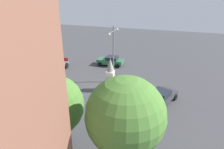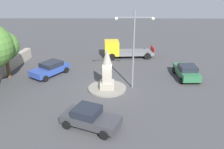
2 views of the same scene
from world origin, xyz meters
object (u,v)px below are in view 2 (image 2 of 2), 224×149
object	(u,v)px
streetlamp	(134,43)
tree_far_corner	(4,46)
car_blue_approaching	(50,68)
truck_yellow_near_island	(121,50)
car_green_parked_left	(187,71)
monument	(107,70)
car_dark_grey_parked_right	(90,117)

from	to	relation	value
streetlamp	tree_far_corner	xyz separation A→B (m)	(12.56, -2.24, -0.97)
streetlamp	tree_far_corner	distance (m)	12.80
car_blue_approaching	truck_yellow_near_island	xyz separation A→B (m)	(-7.65, -6.00, 0.26)
streetlamp	car_green_parked_left	bearing A→B (deg)	-158.53
monument	truck_yellow_near_island	xyz separation A→B (m)	(-1.56, -9.33, -0.86)
tree_far_corner	monument	bearing A→B (deg)	165.67
monument	car_blue_approaching	bearing A→B (deg)	-28.59
tree_far_corner	truck_yellow_near_island	bearing A→B (deg)	-150.29
car_green_parked_left	truck_yellow_near_island	xyz separation A→B (m)	(6.48, -6.72, 0.25)
monument	car_dark_grey_parked_right	size ratio (longest dim) A/B	0.87
car_green_parked_left	car_blue_approaching	xyz separation A→B (m)	(14.14, -0.71, -0.01)
car_dark_grey_parked_right	car_green_parked_left	bearing A→B (deg)	-136.60
car_green_parked_left	car_dark_grey_parked_right	bearing A→B (deg)	43.40
truck_yellow_near_island	car_green_parked_left	bearing A→B (deg)	133.99
car_green_parked_left	car_dark_grey_parked_right	xyz separation A→B (m)	(9.06, 8.56, -0.02)
tree_far_corner	car_green_parked_left	bearing A→B (deg)	-179.99
monument	tree_far_corner	size ratio (longest dim) A/B	0.80
car_green_parked_left	tree_far_corner	world-z (taller)	tree_far_corner
car_green_parked_left	truck_yellow_near_island	distance (m)	9.34
monument	tree_far_corner	distance (m)	10.64
car_blue_approaching	truck_yellow_near_island	world-z (taller)	truck_yellow_near_island
car_green_parked_left	tree_far_corner	bearing A→B (deg)	0.01
streetlamp	truck_yellow_near_island	world-z (taller)	streetlamp
car_green_parked_left	car_blue_approaching	bearing A→B (deg)	-2.88
car_green_parked_left	car_blue_approaching	distance (m)	14.16
monument	car_green_parked_left	size ratio (longest dim) A/B	0.96
monument	car_dark_grey_parked_right	bearing A→B (deg)	80.29
car_green_parked_left	truck_yellow_near_island	world-z (taller)	truck_yellow_near_island
monument	car_blue_approaching	distance (m)	7.03
car_blue_approaching	tree_far_corner	world-z (taller)	tree_far_corner
car_blue_approaching	truck_yellow_near_island	size ratio (longest dim) A/B	0.69
monument	truck_yellow_near_island	bearing A→B (deg)	-99.47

